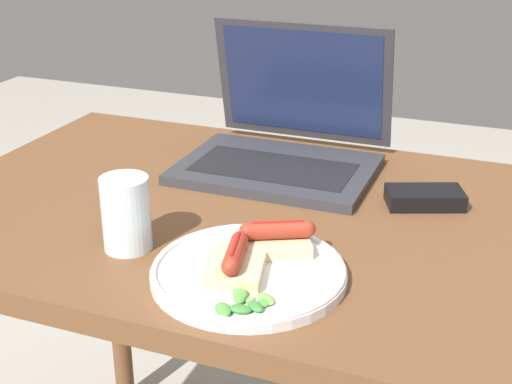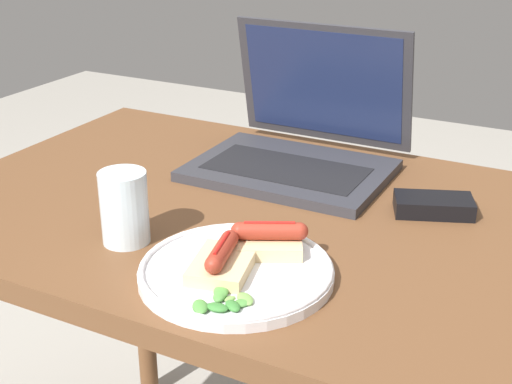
% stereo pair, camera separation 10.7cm
% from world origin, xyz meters
% --- Properties ---
extents(desk, '(1.17, 0.72, 0.75)m').
position_xyz_m(desk, '(0.00, 0.00, 0.67)').
color(desk, brown).
rests_on(desk, ground_plane).
extents(laptop, '(0.35, 0.30, 0.25)m').
position_xyz_m(laptop, '(-0.06, 0.20, 0.80)').
color(laptop, '#2D2D33').
rests_on(laptop, desk).
extents(plate, '(0.26, 0.26, 0.02)m').
position_xyz_m(plate, '(0.04, -0.21, 0.76)').
color(plate, silver).
rests_on(plate, desk).
extents(sausage_toast_left, '(0.10, 0.12, 0.04)m').
position_xyz_m(sausage_toast_left, '(0.02, -0.23, 0.78)').
color(sausage_toast_left, '#D6B784').
rests_on(sausage_toast_left, plate).
extents(sausage_toast_middle, '(0.11, 0.10, 0.05)m').
position_xyz_m(sausage_toast_middle, '(0.05, -0.15, 0.78)').
color(sausage_toast_middle, '#D6B784').
rests_on(sausage_toast_middle, plate).
extents(salad_pile, '(0.07, 0.09, 0.01)m').
position_xyz_m(salad_pile, '(0.06, -0.29, 0.77)').
color(salad_pile, '#4C8E3D').
rests_on(salad_pile, plate).
extents(drinking_glass, '(0.07, 0.07, 0.11)m').
position_xyz_m(drinking_glass, '(-0.16, -0.19, 0.81)').
color(drinking_glass, silver).
rests_on(drinking_glass, desk).
extents(external_drive, '(0.14, 0.11, 0.03)m').
position_xyz_m(external_drive, '(0.22, 0.11, 0.76)').
color(external_drive, black).
rests_on(external_drive, desk).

